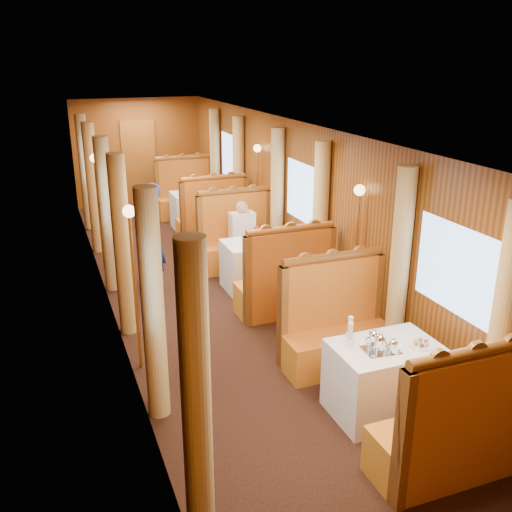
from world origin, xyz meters
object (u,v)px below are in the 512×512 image
banquette_near_fwd (451,434)px  banquette_far_aft (186,197)px  passenger (243,230)px  rose_vase_mid (256,231)px  rose_vase_far (197,184)px  banquette_far_fwd (212,221)px  table_mid (259,265)px  teapot_right (393,348)px  teapot_left (380,346)px  tea_tray (381,351)px  steward (150,240)px  banquette_mid_aft (237,243)px  banquette_mid_fwd (285,286)px  table_far (198,210)px  fruit_plate (421,344)px  teapot_back (374,341)px  banquette_near_aft (336,331)px  table_near (384,379)px

banquette_near_fwd → banquette_far_aft: same height
passenger → banquette_far_aft: bearing=90.0°
banquette_near_fwd → rose_vase_mid: bearing=90.5°
banquette_near_fwd → rose_vase_far: banquette_near_fwd is taller
banquette_far_fwd → banquette_far_aft: size_ratio=1.00×
table_mid → rose_vase_far: rose_vase_far is taller
teapot_right → teapot_left: bearing=160.4°
teapot_right → passenger: size_ratio=0.20×
tea_tray → rose_vase_mid: (0.08, 3.57, 0.17)m
tea_tray → steward: steward is taller
teapot_left → tea_tray: bearing=55.7°
banquette_far_fwd → rose_vase_mid: banquette_far_fwd is taller
banquette_mid_aft → passenger: 0.43m
banquette_mid_fwd → teapot_right: banquette_mid_fwd is taller
rose_vase_mid → passenger: size_ratio=0.47×
steward → banquette_far_fwd: bearing=167.2°
teapot_left → banquette_near_fwd: bearing=-63.1°
steward → table_far: bearing=177.2°
rose_vase_mid → banquette_far_fwd: bearing=89.2°
rose_vase_mid → teapot_left: bearing=-91.7°
tea_tray → steward: bearing=110.4°
fruit_plate → teapot_left: bearing=176.6°
banquette_far_fwd → passenger: banquette_far_fwd is taller
banquette_far_fwd → tea_tray: (-0.12, -6.06, 0.33)m
banquette_mid_fwd → rose_vase_far: 4.56m
table_far → teapot_back: 6.99m
banquette_near_aft → rose_vase_mid: (-0.04, 2.49, 0.50)m
banquette_mid_fwd → teapot_left: banquette_mid_fwd is taller
banquette_far_aft → banquette_near_fwd: bearing=-90.0°
table_near → banquette_far_fwd: bearing=90.0°
table_far → banquette_far_aft: 1.02m
banquette_mid_aft → passenger: banquette_mid_aft is taller
banquette_mid_fwd → fruit_plate: (0.31, -2.60, 0.35)m
steward → banquette_near_fwd: bearing=42.2°
teapot_back → steward: bearing=109.0°
tea_tray → steward: (-1.47, 3.95, 0.10)m
banquette_near_aft → banquette_far_fwd: bearing=90.0°
table_near → rose_vase_mid: 3.55m
table_mid → steward: steward is taller
table_near → teapot_left: 0.48m
rose_vase_far → passenger: passenger is taller
banquette_mid_aft → banquette_near_aft: bearing=-90.0°
banquette_near_fwd → rose_vase_far: bearing=89.9°
tea_tray → banquette_mid_fwd: bearing=87.4°
table_far → teapot_left: (-0.14, -7.09, 0.45)m
banquette_near_aft → tea_tray: bearing=-96.1°
banquette_far_fwd → rose_vase_mid: (-0.04, -2.48, 0.50)m
teapot_left → passenger: bearing=106.4°
fruit_plate → banquette_far_fwd: bearing=92.9°
banquette_near_aft → passenger: 3.22m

